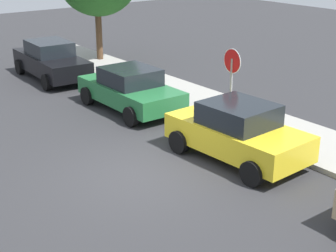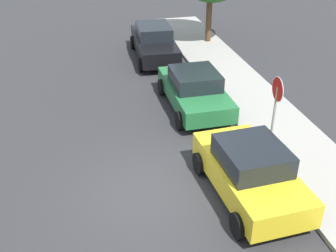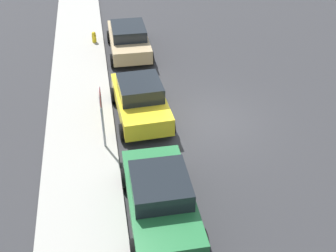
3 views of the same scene
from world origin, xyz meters
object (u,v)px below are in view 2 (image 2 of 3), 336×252
parked_car_green (195,90)px  parked_car_black (154,42)px  parked_car_yellow (250,171)px  stop_sign (276,102)px

parked_car_green → parked_car_black: (-5.43, -0.35, 0.05)m
parked_car_yellow → parked_car_green: parked_car_yellow is taller
stop_sign → parked_car_black: (-8.84, -1.77, -0.94)m
stop_sign → parked_car_black: size_ratio=0.55×
parked_car_green → parked_car_black: bearing=-176.4°
parked_car_yellow → stop_sign: bearing=140.6°
stop_sign → parked_car_yellow: (1.82, -1.49, -0.94)m
stop_sign → parked_car_yellow: 2.54m
parked_car_black → parked_car_yellow: bearing=1.5°
stop_sign → parked_car_green: size_ratio=0.61×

